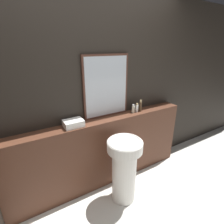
{
  "coord_description": "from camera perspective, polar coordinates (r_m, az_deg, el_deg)",
  "views": [
    {
      "loc": [
        -0.96,
        -0.63,
        1.86
      ],
      "look_at": [
        0.06,
        1.08,
        1.1
      ],
      "focal_mm": 28.0,
      "sensor_mm": 36.0,
      "label": 1
    }
  ],
  "objects": [
    {
      "name": "wall_back",
      "position": [
        2.27,
        -4.61,
        5.21
      ],
      "size": [
        8.0,
        0.06,
        2.5
      ],
      "color": "black",
      "rests_on": "ground_plane"
    },
    {
      "name": "vanity_counter",
      "position": [
        2.48,
        -2.6,
        -12.83
      ],
      "size": [
        2.54,
        0.22,
        0.97
      ],
      "color": "#512D1E",
      "rests_on": "ground_plane"
    },
    {
      "name": "pedestal_sink",
      "position": [
        2.24,
        4.02,
        -17.54
      ],
      "size": [
        0.42,
        0.42,
        0.84
      ],
      "color": "white",
      "rests_on": "ground_plane"
    },
    {
      "name": "mirror",
      "position": [
        2.24,
        -1.88,
        8.24
      ],
      "size": [
        0.63,
        0.03,
        0.8
      ],
      "color": "#47281E",
      "rests_on": "vanity_counter"
    },
    {
      "name": "towel_stack",
      "position": [
        2.09,
        -12.47,
        -3.62
      ],
      "size": [
        0.22,
        0.17,
        0.08
      ],
      "color": "white",
      "rests_on": "vanity_counter"
    },
    {
      "name": "shampoo_bottle",
      "position": [
        2.47,
        6.94,
        1.01
      ],
      "size": [
        0.04,
        0.04,
        0.12
      ],
      "color": "beige",
      "rests_on": "vanity_counter"
    },
    {
      "name": "conditioner_bottle",
      "position": [
        2.5,
        8.13,
        1.32
      ],
      "size": [
        0.04,
        0.04,
        0.13
      ],
      "color": "white",
      "rests_on": "vanity_counter"
    },
    {
      "name": "lotion_bottle",
      "position": [
        2.54,
        9.28,
        1.95
      ],
      "size": [
        0.04,
        0.04,
        0.17
      ],
      "color": "#4C3823",
      "rests_on": "vanity_counter"
    }
  ]
}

